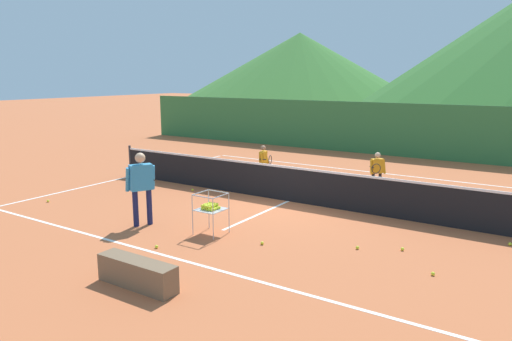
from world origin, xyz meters
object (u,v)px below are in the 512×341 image
tennis_ball_0 (262,243)px  ball_cart (210,207)px  tennis_ball_8 (48,201)px  tennis_ball_5 (137,209)px  tennis_ball_6 (357,248)px  student_1 (377,169)px  courtside_bench (137,273)px  tennis_ball_7 (402,249)px  tennis_net (289,183)px  tennis_ball_3 (157,247)px  tennis_ball_4 (433,274)px  instructor (141,182)px  student_0 (264,160)px  tennis_ball_2 (510,244)px  tennis_ball_1 (193,190)px

tennis_ball_0 → ball_cart: bearing=-179.0°
ball_cart → tennis_ball_8: 5.40m
tennis_ball_5 → tennis_ball_6: same height
student_1 → courtside_bench: 8.36m
tennis_ball_7 → courtside_bench: courtside_bench is taller
tennis_net → tennis_ball_3: (-0.43, -4.61, -0.47)m
tennis_ball_0 → tennis_ball_4: (3.28, 0.32, 0.00)m
tennis_ball_5 → tennis_ball_6: bearing=4.6°
instructor → student_0: instructor is taller
tennis_ball_2 → tennis_ball_4: size_ratio=1.00×
courtside_bench → tennis_ball_8: bearing=158.4°
tennis_ball_1 → tennis_ball_7: same height
student_0 → courtside_bench: student_0 is taller
student_0 → tennis_ball_3: bearing=-77.5°
student_1 → tennis_ball_0: 5.57m
student_0 → tennis_ball_5: size_ratio=17.77×
ball_cart → student_0: bearing=109.4°
tennis_ball_8 → tennis_ball_4: bearing=4.0°
tennis_ball_8 → tennis_ball_3: bearing=-10.7°
courtside_bench → tennis_ball_4: bearing=38.0°
tennis_ball_3 → tennis_ball_4: 5.21m
tennis_ball_1 → courtside_bench: size_ratio=0.05×
tennis_net → tennis_ball_2: bearing=-6.2°
tennis_ball_1 → tennis_ball_2: same height
tennis_net → tennis_ball_1: 3.06m
tennis_ball_5 → tennis_ball_8: size_ratio=1.00×
tennis_ball_0 → tennis_ball_1: size_ratio=1.00×
tennis_net → ball_cart: (-0.08, -3.31, 0.10)m
tennis_ball_0 → student_0: bearing=121.9°
instructor → tennis_ball_8: 3.80m
tennis_ball_5 → tennis_ball_7: same height
student_1 → tennis_ball_4: 5.94m
tennis_ball_1 → tennis_ball_4: bearing=-18.1°
tennis_net → tennis_ball_1: size_ratio=183.57×
tennis_ball_5 → tennis_ball_2: bearing=15.9°
tennis_ball_8 → courtside_bench: 6.46m
tennis_net → tennis_ball_5: (-2.76, -2.93, -0.47)m
instructor → tennis_ball_6: bearing=14.4°
tennis_ball_1 → tennis_ball_3: same height
tennis_net → student_0: (-1.81, 1.59, 0.23)m
tennis_ball_1 → courtside_bench: bearing=-57.2°
ball_cart → tennis_ball_6: (3.03, 0.84, -0.56)m
tennis_ball_3 → courtside_bench: (1.00, -1.44, 0.20)m
ball_cart → tennis_ball_6: size_ratio=13.22×
tennis_ball_0 → tennis_ball_1: same height
tennis_ball_1 → tennis_ball_3: 4.81m
student_1 → courtside_bench: student_1 is taller
ball_cart → tennis_ball_6: ball_cart is taller
instructor → student_1: 6.85m
tennis_ball_0 → tennis_ball_5: (-3.99, 0.36, 0.00)m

